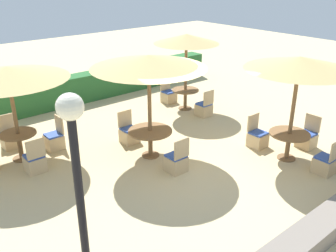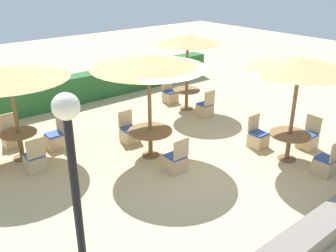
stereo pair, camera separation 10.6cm
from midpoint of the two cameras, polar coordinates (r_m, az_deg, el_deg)
ground_plane at (r=9.79m, az=2.56°, el=-5.92°), size 40.00×40.00×0.00m
hedge_row at (r=14.44m, az=-14.15°, el=5.35°), size 13.00×0.70×1.03m
stone_border at (r=7.77m, az=22.16°, el=-14.68°), size 10.00×0.56×0.41m
lamp_post at (r=5.14m, az=-13.83°, el=-5.37°), size 0.36×0.36×3.32m
parasol_center at (r=9.33m, az=-2.63°, el=9.75°), size 2.92×2.92×2.77m
round_table_center at (r=9.98m, az=-2.42°, el=-1.40°), size 1.18×1.18×0.75m
patio_chair_center_south at (r=9.37m, az=1.54°, el=-5.48°), size 0.46×0.46×0.93m
patio_chair_center_north at (r=10.95m, az=-5.61°, el=-1.17°), size 0.46×0.46×0.93m
parasol_back_right at (r=12.94m, az=3.26°, el=13.06°), size 2.23×2.23×2.67m
round_table_back_right at (r=13.42m, az=3.07°, el=4.84°), size 0.95×0.95×0.72m
patio_chair_back_right_south at (r=12.90m, az=5.92°, el=2.65°), size 0.46×0.46×0.93m
patio_chair_back_right_north at (r=14.15m, az=0.51°, el=4.63°), size 0.46×0.46×0.93m
parasol_back_left at (r=10.02m, az=-22.91°, el=7.48°), size 2.98×2.98×2.52m
round_table_back_left at (r=10.59m, az=-21.43°, el=-1.85°), size 0.94×0.94×0.75m
patio_chair_back_left_south at (r=9.96m, az=-19.30°, el=-5.08°), size 0.46×0.46×0.93m
patio_chair_back_left_east at (r=11.00m, az=-16.56°, el=-1.97°), size 0.46×0.46×0.93m
patio_chair_back_left_north at (r=11.52m, az=-22.54°, el=-1.67°), size 0.46×0.46×0.93m
parasol_front_right at (r=9.68m, az=19.75°, el=8.89°), size 2.67×2.67×2.76m
round_table_front_right at (r=10.31m, az=18.27°, el=-1.93°), size 1.05×1.05×0.75m
patio_chair_front_right_east at (r=11.29m, az=20.76°, el=-1.89°), size 0.46×0.46×0.93m
patio_chair_front_right_south at (r=10.05m, az=23.15°, el=-5.42°), size 0.46×0.46×0.93m
patio_chair_front_right_north at (r=10.92m, az=13.78°, el=-1.84°), size 0.46×0.46×0.93m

